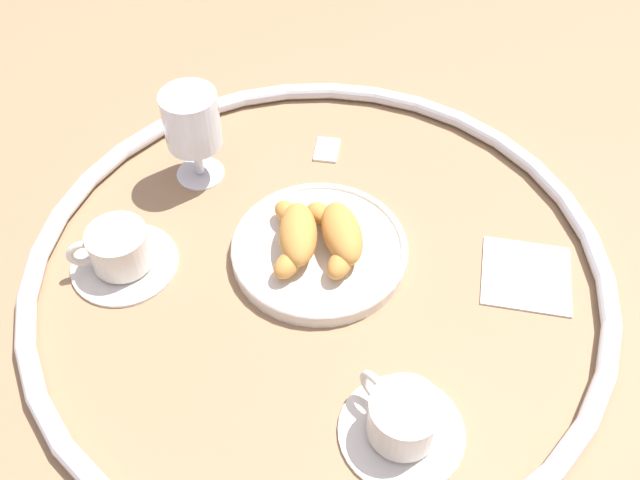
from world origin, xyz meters
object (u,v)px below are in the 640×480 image
object	(u,v)px
coffee_cup_far	(121,250)
juice_glass_left	(192,123)
croissant_large	(339,234)
coffee_cup_near	(402,421)
croissant_small	(295,235)
folded_napkin	(526,275)
pastry_plate	(320,249)
sugar_packet	(325,149)

from	to	relation	value
coffee_cup_far	juice_glass_left	distance (m)	0.19
croissant_large	coffee_cup_near	distance (m)	0.25
croissant_small	coffee_cup_near	size ratio (longest dim) A/B	1.00
coffee_cup_far	folded_napkin	xyz separation A→B (m)	(0.01, -0.51, -0.02)
croissant_small	folded_napkin	world-z (taller)	croissant_small
coffee_cup_near	pastry_plate	bearing A→B (deg)	22.41
croissant_large	croissant_small	bearing A→B (deg)	94.19
pastry_plate	coffee_cup_near	world-z (taller)	coffee_cup_near
croissant_large	croissant_small	distance (m)	0.06
croissant_large	juice_glass_left	size ratio (longest dim) A/B	0.94
coffee_cup_near	coffee_cup_far	size ratio (longest dim) A/B	1.00
juice_glass_left	pastry_plate	bearing A→B (deg)	-128.26
coffee_cup_near	sugar_packet	size ratio (longest dim) A/B	2.72
pastry_plate	folded_napkin	xyz separation A→B (m)	(-0.02, -0.26, -0.01)
croissant_large	coffee_cup_far	xyz separation A→B (m)	(-0.03, 0.27, -0.01)
croissant_large	coffee_cup_far	size ratio (longest dim) A/B	0.97
croissant_small	coffee_cup_far	bearing A→B (deg)	96.40
pastry_plate	sugar_packet	distance (m)	0.20
pastry_plate	coffee_cup_far	distance (m)	0.25
juice_glass_left	sugar_packet	distance (m)	0.21
juice_glass_left	sugar_packet	bearing A→B (deg)	-71.49
coffee_cup_far	juice_glass_left	xyz separation A→B (m)	(0.17, -0.07, 0.07)
croissant_large	folded_napkin	distance (m)	0.24
coffee_cup_far	folded_napkin	distance (m)	0.51
croissant_small	pastry_plate	bearing A→B (deg)	-85.21
juice_glass_left	folded_napkin	xyz separation A→B (m)	(-0.16, -0.44, -0.09)
croissant_large	juice_glass_left	xyz separation A→B (m)	(0.14, 0.20, 0.05)
coffee_cup_far	sugar_packet	bearing A→B (deg)	-47.33
pastry_plate	croissant_large	size ratio (longest dim) A/B	1.72
coffee_cup_far	juice_glass_left	world-z (taller)	juice_glass_left
croissant_large	croissant_small	size ratio (longest dim) A/B	0.97
folded_napkin	pastry_plate	bearing A→B (deg)	85.49
juice_glass_left	folded_napkin	size ratio (longest dim) A/B	1.27
coffee_cup_far	folded_napkin	size ratio (longest dim) A/B	1.24
coffee_cup_near	juice_glass_left	distance (m)	0.48
croissant_large	folded_napkin	world-z (taller)	croissant_large
croissant_large	folded_napkin	bearing A→B (deg)	-95.32
croissant_large	sugar_packet	bearing A→B (deg)	7.95
pastry_plate	juice_glass_left	bearing A→B (deg)	51.74
croissant_small	juice_glass_left	xyz separation A→B (m)	(0.14, 0.15, 0.05)
sugar_packet	folded_napkin	size ratio (longest dim) A/B	0.45
croissant_large	croissant_small	world-z (taller)	same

